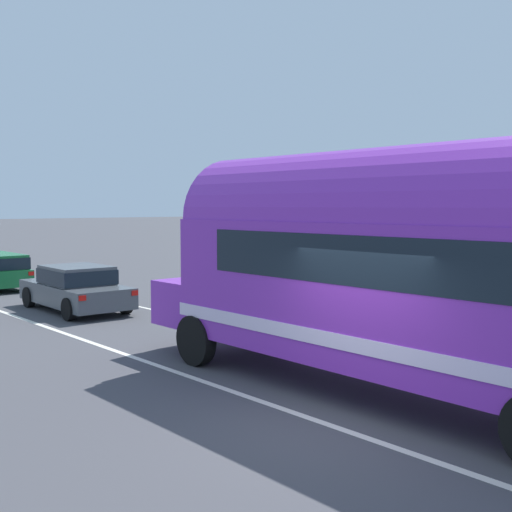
{
  "coord_description": "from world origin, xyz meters",
  "views": [
    {
      "loc": [
        -6.68,
        -5.83,
        3.16
      ],
      "look_at": [
        1.66,
        3.56,
        2.16
      ],
      "focal_mm": 44.16,
      "sensor_mm": 36.0,
      "label": 1
    }
  ],
  "objects": [
    {
      "name": "ground_plane",
      "position": [
        0.0,
        0.0,
        0.0
      ],
      "size": [
        300.0,
        300.0,
        0.0
      ],
      "primitive_type": "plane",
      "color": "#424247"
    },
    {
      "name": "lane_markings",
      "position": [
        1.65,
        12.0,
        0.0
      ],
      "size": [
        3.71,
        80.0,
        0.01
      ],
      "color": "silver",
      "rests_on": "ground"
    },
    {
      "name": "painted_bus",
      "position": [
        1.79,
        -0.21,
        2.3
      ],
      "size": [
        2.63,
        11.41,
        4.12
      ],
      "color": "purple",
      "rests_on": "ground"
    },
    {
      "name": "car_lead",
      "position": [
        1.76,
        11.87,
        0.73
      ],
      "size": [
        2.04,
        4.5,
        1.37
      ],
      "color": "#474C51",
      "rests_on": "ground"
    }
  ]
}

